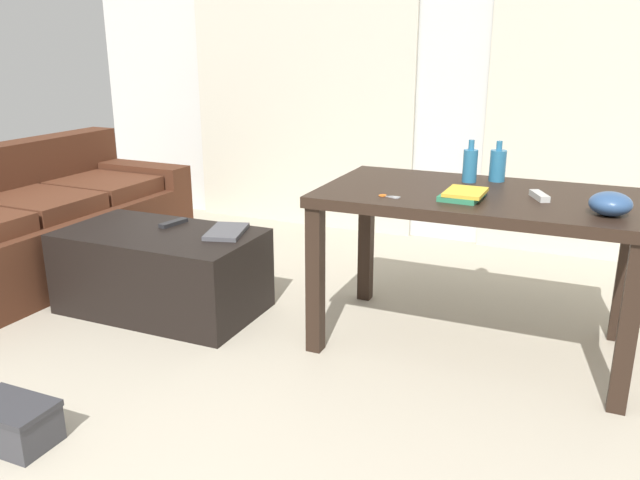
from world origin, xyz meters
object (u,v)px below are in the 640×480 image
(tv_remote_on_table, at_px, (539,196))
(bottle_far, at_px, (470,165))
(couch, at_px, (31,228))
(magazine, at_px, (226,232))
(book_stack, at_px, (463,194))
(tv_remote_primary, at_px, (173,223))
(shoebox, at_px, (13,423))
(coffee_table, at_px, (162,271))
(scissors, at_px, (387,196))
(bottle_near, at_px, (498,165))
(bowl, at_px, (610,204))
(craft_table, at_px, (478,214))

(tv_remote_on_table, bearing_deg, bottle_far, 122.03)
(couch, bearing_deg, magazine, -0.82)
(book_stack, distance_m, tv_remote_primary, 1.59)
(shoebox, bearing_deg, couch, 134.21)
(coffee_table, distance_m, scissors, 1.35)
(coffee_table, distance_m, tv_remote_on_table, 1.94)
(couch, relative_size, bottle_far, 10.03)
(bottle_near, relative_size, book_stack, 0.85)
(tv_remote_primary, bearing_deg, coffee_table, -76.22)
(bowl, relative_size, tv_remote_on_table, 1.10)
(scissors, relative_size, magazine, 0.34)
(book_stack, bearing_deg, shoebox, -135.07)
(craft_table, distance_m, bottle_far, 0.29)
(couch, relative_size, tv_remote_primary, 11.51)
(bottle_near, height_order, scissors, bottle_near)
(craft_table, bearing_deg, tv_remote_primary, -176.60)
(craft_table, bearing_deg, couch, -177.82)
(book_stack, bearing_deg, coffee_table, -176.70)
(bottle_near, xyz_separation_m, magazine, (-1.28, -0.40, -0.38))
(tv_remote_on_table, distance_m, scissors, 0.65)
(coffee_table, xyz_separation_m, craft_table, (1.59, 0.23, 0.43))
(bottle_far, bearing_deg, scissors, -120.97)
(couch, height_order, tv_remote_on_table, couch)
(couch, height_order, book_stack, book_stack)
(couch, height_order, magazine, couch)
(book_stack, bearing_deg, couch, 179.04)
(couch, xyz_separation_m, bowl, (3.19, -0.09, 0.49))
(magazine, bearing_deg, bottle_near, 1.46)
(craft_table, height_order, bowl, bowl)
(coffee_table, height_order, bottle_near, bottle_near)
(tv_remote_primary, xyz_separation_m, shoebox, (0.25, -1.35, -0.37))
(coffee_table, relative_size, magazine, 3.58)
(bowl, bearing_deg, craft_table, 160.02)
(bottle_near, relative_size, bowl, 1.21)
(couch, height_order, coffee_table, couch)
(bowl, relative_size, tv_remote_primary, 0.91)
(coffee_table, relative_size, craft_table, 0.74)
(scissors, bearing_deg, bowl, 3.01)
(bottle_far, bearing_deg, tv_remote_primary, -168.75)
(couch, distance_m, tv_remote_on_table, 2.95)
(scissors, xyz_separation_m, magazine, (-0.90, 0.12, -0.30))
(book_stack, height_order, tv_remote_on_table, book_stack)
(coffee_table, height_order, tv_remote_on_table, tv_remote_on_table)
(bowl, height_order, scissors, bowl)
(book_stack, distance_m, tv_remote_on_table, 0.33)
(tv_remote_primary, bearing_deg, scissors, 3.58)
(couch, bearing_deg, shoebox, -45.79)
(bottle_near, bearing_deg, coffee_table, -162.42)
(tv_remote_primary, distance_m, magazine, 0.35)
(tv_remote_primary, bearing_deg, bottle_far, 21.46)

